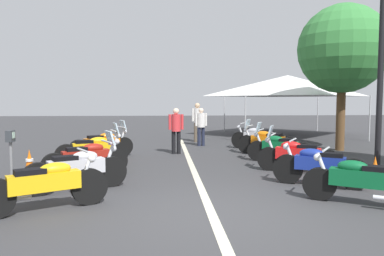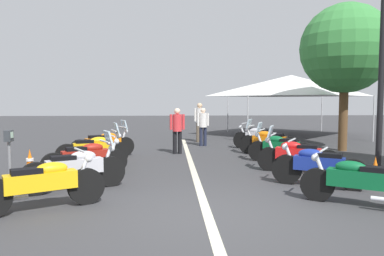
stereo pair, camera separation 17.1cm
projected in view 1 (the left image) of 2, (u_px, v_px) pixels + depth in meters
name	position (u px, v px, depth m)	size (l,w,h in m)	color
ground_plane	(212.00, 214.00, 6.06)	(80.00, 80.00, 0.00)	#38383A
lane_centre_stripe	(193.00, 168.00, 10.13)	(15.19, 0.16, 0.01)	beige
motorcycle_left_row_0	(46.00, 184.00, 6.19)	(1.20, 1.96, 1.01)	black
motorcycle_left_row_1	(78.00, 168.00, 7.60)	(1.14, 1.97, 1.22)	black
motorcycle_left_row_2	(87.00, 158.00, 9.09)	(1.10, 1.97, 0.99)	black
motorcycle_left_row_3	(93.00, 149.00, 10.57)	(0.94, 1.99, 1.22)	black
motorcycle_left_row_4	(103.00, 143.00, 12.10)	(1.20, 1.94, 1.20)	black
motorcycle_right_row_0	(362.00, 180.00, 6.54)	(1.28, 1.83, 0.99)	black
motorcycle_right_row_1	(319.00, 165.00, 7.99)	(1.15, 1.82, 1.01)	black
motorcycle_right_row_2	(297.00, 155.00, 9.57)	(1.09, 1.97, 1.21)	black
motorcycle_right_row_3	(279.00, 147.00, 11.13)	(1.11, 1.84, 1.20)	black
motorcycle_right_row_4	(267.00, 141.00, 12.67)	(1.21, 1.94, 1.22)	black
motorcycle_right_row_5	(258.00, 137.00, 14.13)	(1.12, 1.98, 1.00)	black
street_lamp_twin_globe	(382.00, 34.00, 8.89)	(0.32, 1.22, 5.13)	black
parking_meter	(11.00, 151.00, 7.11)	(0.18, 0.13, 1.29)	slate
traffic_cone_1	(375.00, 170.00, 8.35)	(0.36, 0.36, 0.61)	orange
traffic_cone_2	(30.00, 162.00, 9.47)	(0.36, 0.36, 0.61)	orange
bystander_2	(176.00, 127.00, 12.88)	(0.32, 0.53, 1.60)	black
bystander_3	(201.00, 124.00, 15.15)	(0.32, 0.51, 1.56)	#1E2338
bystander_4	(197.00, 119.00, 16.58)	(0.32, 0.51, 1.76)	brown
roadside_tree_1	(343.00, 49.00, 13.55)	(3.25, 3.25, 5.39)	brown
event_tent	(288.00, 86.00, 19.43)	(6.43, 6.43, 3.20)	white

